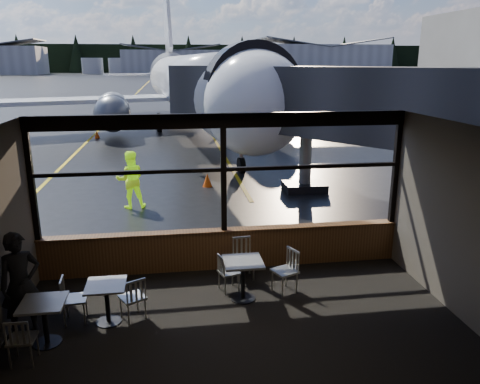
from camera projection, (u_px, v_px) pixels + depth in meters
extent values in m
plane|color=black|center=(173.00, 79.00, 125.02)|extent=(520.00, 520.00, 0.00)
cube|color=black|center=(245.00, 343.00, 7.81)|extent=(8.00, 6.00, 0.01)
cube|color=#38332D|center=(246.00, 135.00, 6.87)|extent=(8.00, 6.00, 0.04)
cube|color=#4F473F|center=(478.00, 232.00, 7.90)|extent=(0.04, 6.00, 3.50)
cube|color=#4F473F|center=(294.00, 363.00, 4.48)|extent=(8.00, 0.04, 3.50)
cube|color=#4E2E17|center=(224.00, 249.00, 10.55)|extent=(8.00, 0.28, 0.90)
cube|color=black|center=(223.00, 121.00, 9.77)|extent=(8.00, 0.18, 0.30)
cube|color=black|center=(31.00, 181.00, 9.52)|extent=(0.12, 0.12, 2.60)
cube|color=black|center=(223.00, 174.00, 10.08)|extent=(0.12, 0.12, 2.60)
cube|color=black|center=(396.00, 168.00, 10.63)|extent=(0.12, 0.12, 2.60)
cube|color=black|center=(223.00, 169.00, 10.05)|extent=(8.00, 0.10, 0.08)
imported|color=black|center=(21.00, 284.00, 7.89)|extent=(0.79, 0.69, 1.83)
imported|color=#BFF219|center=(130.00, 180.00, 14.86)|extent=(0.99, 0.82, 1.84)
cone|color=#DA4C06|center=(207.00, 180.00, 17.55)|extent=(0.36, 0.36, 0.50)
cone|color=orange|center=(97.00, 134.00, 28.75)|extent=(0.32, 0.32, 0.45)
cylinder|color=silver|center=(92.00, 66.00, 179.07)|extent=(8.00, 8.00, 6.00)
cylinder|color=silver|center=(119.00, 66.00, 180.48)|extent=(8.00, 8.00, 6.00)
cylinder|color=silver|center=(146.00, 66.00, 181.89)|extent=(8.00, 8.00, 6.00)
cube|color=black|center=(171.00, 58.00, 209.17)|extent=(360.00, 3.00, 12.00)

